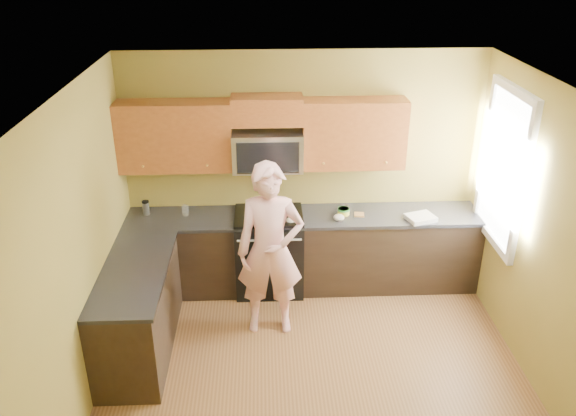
{
  "coord_description": "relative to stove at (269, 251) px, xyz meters",
  "views": [
    {
      "loc": [
        -0.45,
        -4.17,
        3.8
      ],
      "look_at": [
        -0.2,
        1.3,
        1.2
      ],
      "focal_mm": 36.26,
      "sensor_mm": 36.0,
      "label": 1
    }
  ],
  "objects": [
    {
      "name": "cabinet_back_run",
      "position": [
        0.4,
        0.02,
        -0.03
      ],
      "size": [
        4.0,
        0.6,
        0.88
      ],
      "primitive_type": "cube",
      "color": "black",
      "rests_on": "floor"
    },
    {
      "name": "wall_left",
      "position": [
        -1.6,
        -1.68,
        0.88
      ],
      "size": [
        0.0,
        4.0,
        4.0
      ],
      "primitive_type": "plane",
      "rotation": [
        1.57,
        0.0,
        1.57
      ],
      "color": "olive",
      "rests_on": "ground"
    },
    {
      "name": "napkin_a",
      "position": [
        0.24,
        -0.16,
        0.48
      ],
      "size": [
        0.11,
        0.12,
        0.06
      ],
      "primitive_type": "ellipsoid",
      "rotation": [
        0.0,
        0.0,
        -0.04
      ],
      "color": "silver",
      "rests_on": "countertop_back"
    },
    {
      "name": "microwave",
      "position": [
        0.0,
        0.12,
        0.97
      ],
      "size": [
        0.76,
        0.4,
        0.42
      ],
      "primitive_type": null,
      "color": "silver",
      "rests_on": "wall_back"
    },
    {
      "name": "woman",
      "position": [
        0.0,
        -0.77,
        0.45
      ],
      "size": [
        0.68,
        0.45,
        1.84
      ],
      "primitive_type": "imported",
      "rotation": [
        0.0,
        0.0,
        -0.02
      ],
      "color": "pink",
      "rests_on": "floor"
    },
    {
      "name": "countertop_back",
      "position": [
        0.4,
        0.01,
        0.43
      ],
      "size": [
        4.0,
        0.62,
        0.04
      ],
      "primitive_type": "cube",
      "color": "black",
      "rests_on": "cabinet_back_run"
    },
    {
      "name": "toast_slice",
      "position": [
        1.02,
        -0.01,
        0.45
      ],
      "size": [
        0.12,
        0.12,
        0.01
      ],
      "primitive_type": "cube",
      "rotation": [
        0.0,
        0.0,
        -0.14
      ],
      "color": "#B27F47",
      "rests_on": "countertop_back"
    },
    {
      "name": "ceiling",
      "position": [
        0.4,
        -1.68,
        2.23
      ],
      "size": [
        4.0,
        4.0,
        0.0
      ],
      "primitive_type": "plane",
      "rotation": [
        3.14,
        0.0,
        0.0
      ],
      "color": "white",
      "rests_on": "ground"
    },
    {
      "name": "cabinet_left_run",
      "position": [
        -1.3,
        -1.08,
        -0.03
      ],
      "size": [
        0.6,
        1.6,
        0.88
      ],
      "primitive_type": "cube",
      "color": "black",
      "rests_on": "floor"
    },
    {
      "name": "stove",
      "position": [
        0.0,
        0.0,
        0.0
      ],
      "size": [
        0.76,
        0.65,
        0.95
      ],
      "primitive_type": null,
      "color": "black",
      "rests_on": "floor"
    },
    {
      "name": "butter_tub",
      "position": [
        0.85,
        0.02,
        0.45
      ],
      "size": [
        0.15,
        0.15,
        0.1
      ],
      "primitive_type": null,
      "rotation": [
        0.0,
        0.0,
        -0.12
      ],
      "color": "#FFEC43",
      "rests_on": "countertop_back"
    },
    {
      "name": "glass_c",
      "position": [
        -0.93,
        0.09,
        0.51
      ],
      "size": [
        0.08,
        0.08,
        0.12
      ],
      "primitive_type": "cylinder",
      "rotation": [
        0.0,
        0.0,
        0.12
      ],
      "color": "silver",
      "rests_on": "countertop_back"
    },
    {
      "name": "window",
      "position": [
        2.38,
        -0.48,
        1.17
      ],
      "size": [
        0.06,
        1.06,
        1.66
      ],
      "primitive_type": null,
      "color": "white",
      "rests_on": "wall_right"
    },
    {
      "name": "dish_towel",
      "position": [
        1.68,
        -0.16,
        0.47
      ],
      "size": [
        0.36,
        0.32,
        0.05
      ],
      "primitive_type": "cube",
      "rotation": [
        0.0,
        0.0,
        0.31
      ],
      "color": "white",
      "rests_on": "countertop_back"
    },
    {
      "name": "upper_cab_left",
      "position": [
        -0.99,
        0.16,
        0.97
      ],
      "size": [
        1.22,
        0.33,
        0.75
      ],
      "primitive_type": null,
      "color": "brown",
      "rests_on": "wall_back"
    },
    {
      "name": "countertop_left",
      "position": [
        -1.29,
        -1.08,
        0.43
      ],
      "size": [
        0.62,
        1.6,
        0.04
      ],
      "primitive_type": "cube",
      "color": "black",
      "rests_on": "cabinet_left_run"
    },
    {
      "name": "wall_back",
      "position": [
        0.4,
        0.32,
        0.88
      ],
      "size": [
        4.0,
        0.0,
        4.0
      ],
      "primitive_type": "plane",
      "rotation": [
        1.57,
        0.0,
        0.0
      ],
      "color": "olive",
      "rests_on": "ground"
    },
    {
      "name": "frying_pan",
      "position": [
        -0.09,
        -0.06,
        0.47
      ],
      "size": [
        0.35,
        0.52,
        0.06
      ],
      "primitive_type": null,
      "rotation": [
        0.0,
        0.0,
        -0.15
      ],
      "color": "black",
      "rests_on": "stove"
    },
    {
      "name": "upper_cab_right",
      "position": [
        0.94,
        0.16,
        0.97
      ],
      "size": [
        1.12,
        0.33,
        0.75
      ],
      "primitive_type": null,
      "color": "brown",
      "rests_on": "wall_back"
    },
    {
      "name": "travel_mug",
      "position": [
        -1.38,
        0.12,
        0.45
      ],
      "size": [
        0.1,
        0.1,
        0.17
      ],
      "primitive_type": null,
      "rotation": [
        0.0,
        0.0,
        -0.27
      ],
      "color": "silver",
      "rests_on": "countertop_back"
    },
    {
      "name": "napkin_b",
      "position": [
        0.77,
        -0.13,
        0.48
      ],
      "size": [
        0.14,
        0.15,
        0.07
      ],
      "primitive_type": "ellipsoid",
      "rotation": [
        0.0,
        0.0,
        0.18
      ],
      "color": "silver",
      "rests_on": "countertop_back"
    },
    {
      "name": "floor",
      "position": [
        0.4,
        -1.68,
        -0.47
      ],
      "size": [
        4.0,
        4.0,
        0.0
      ],
      "primitive_type": "plane",
      "color": "brown",
      "rests_on": "ground"
    },
    {
      "name": "wall_right",
      "position": [
        2.4,
        -1.68,
        0.88
      ],
      "size": [
        0.0,
        4.0,
        4.0
      ],
      "primitive_type": "plane",
      "rotation": [
        1.57,
        0.0,
        -1.57
      ],
      "color": "olive",
      "rests_on": "ground"
    },
    {
      "name": "upper_cab_over_mw",
      "position": [
        0.0,
        0.16,
        1.62
      ],
      "size": [
        0.76,
        0.33,
        0.3
      ],
      "primitive_type": "cube",
      "color": "brown",
      "rests_on": "wall_back"
    }
  ]
}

